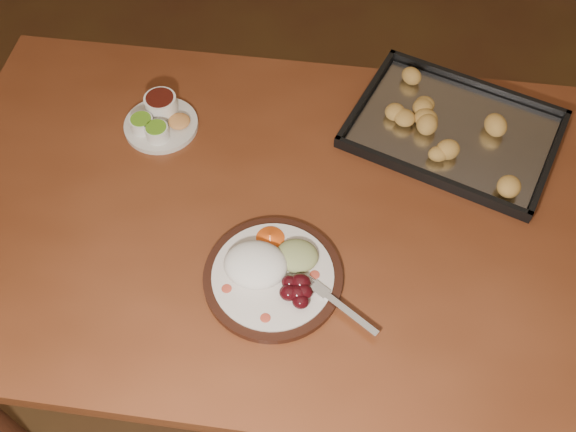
# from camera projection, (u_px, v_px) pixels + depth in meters

# --- Properties ---
(ground) EXTENTS (4.00, 4.00, 0.00)m
(ground) POSITION_uv_depth(u_px,v_px,m) (256.00, 378.00, 1.89)
(ground) COLOR brown
(ground) RESTS_ON ground
(dining_table) EXTENTS (1.54, 0.97, 0.75)m
(dining_table) POSITION_uv_depth(u_px,v_px,m) (290.00, 238.00, 1.40)
(dining_table) COLOR brown
(dining_table) RESTS_ON ground
(dinner_plate) EXTENTS (0.34, 0.27, 0.06)m
(dinner_plate) POSITION_uv_depth(u_px,v_px,m) (272.00, 272.00, 1.21)
(dinner_plate) COLOR black
(dinner_plate) RESTS_ON dining_table
(condiment_saucer) EXTENTS (0.17, 0.17, 0.06)m
(condiment_saucer) POSITION_uv_depth(u_px,v_px,m) (159.00, 119.00, 1.43)
(condiment_saucer) COLOR silver
(condiment_saucer) RESTS_ON dining_table
(baking_tray) EXTENTS (0.51, 0.44, 0.05)m
(baking_tray) POSITION_uv_depth(u_px,v_px,m) (453.00, 129.00, 1.43)
(baking_tray) COLOR black
(baking_tray) RESTS_ON dining_table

